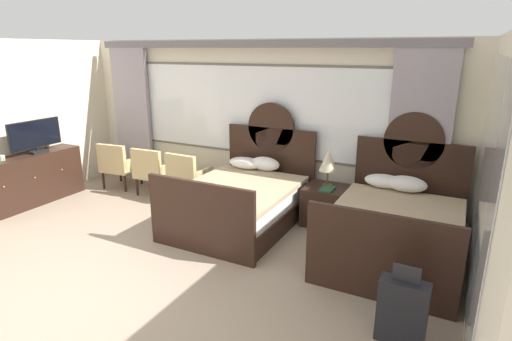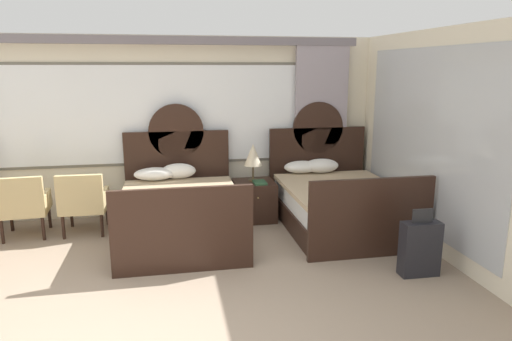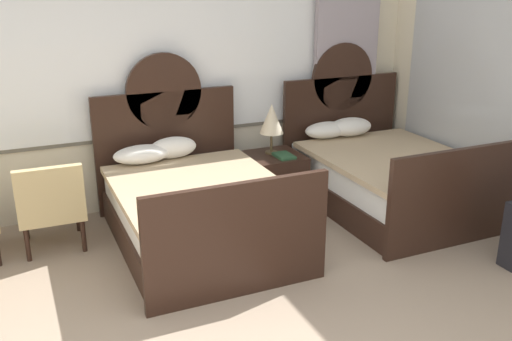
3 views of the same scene
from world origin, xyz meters
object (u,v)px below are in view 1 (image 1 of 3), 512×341
Objects in this scene: table_lamp_on_nightstand at (328,160)px; tv_flatscreen at (35,136)px; bed_near_window at (242,200)px; dresser_minibar at (26,181)px; armchair_by_window_right at (119,164)px; suitcase_on_floor at (402,311)px; cup_on_dresser at (2,158)px; armchair_by_window_centre at (153,169)px; armchair_by_window_left at (188,175)px; nightstand_between_beds at (325,205)px; book_on_nightstand at (327,189)px; bed_near_mirror at (395,228)px.

table_lamp_on_nightstand is 0.60× the size of tv_flatscreen.
bed_near_window reaches higher than dresser_minibar.
suitcase_on_floor is at bearing -20.60° from armchair_by_window_right.
tv_flatscreen reaches higher than armchair_by_window_right.
cup_on_dresser is at bearing -160.00° from bed_near_window.
armchair_by_window_left is at bearing -0.01° from armchair_by_window_centre.
cup_on_dresser is at bearing 176.84° from suitcase_on_floor.
armchair_by_window_right is (-3.98, -0.25, -0.50)m from table_lamp_on_nightstand.
cup_on_dresser reaches higher than nightstand_between_beds.
bed_near_window is 3.71m from tv_flatscreen.
armchair_by_window_left is at bearing -174.12° from table_lamp_on_nightstand.
armchair_by_window_left is 4.34m from suitcase_on_floor.
table_lamp_on_nightstand reaches higher than book_on_nightstand.
bed_near_mirror is at bearing -27.20° from nightstand_between_beds.
book_on_nightstand is 2.46m from armchair_by_window_left.
armchair_by_window_left is at bearing 36.42° from cup_on_dresser.
book_on_nightstand is 0.30× the size of armchair_by_window_centre.
bed_near_window is 1.41m from table_lamp_on_nightstand.
cup_on_dresser is at bearing -132.21° from armchair_by_window_centre.
bed_near_mirror is 2.46× the size of armchair_by_window_right.
cup_on_dresser is (-4.70, -1.88, 0.61)m from nightstand_between_beds.
bed_near_window is at bearing 147.14° from suitcase_on_floor.
book_on_nightstand is (0.06, -0.12, 0.31)m from nightstand_between_beds.
table_lamp_on_nightstand is 5.00m from dresser_minibar.
tv_flatscreen reaches higher than armchair_by_window_centre.
dresser_minibar is 2.03× the size of tv_flatscreen.
bed_near_mirror is 5.87m from tv_flatscreen.
bed_near_window is at bearing -7.81° from armchair_by_window_right.
cup_on_dresser is at bearing -157.49° from table_lamp_on_nightstand.
tv_flatscreen reaches higher than book_on_nightstand.
bed_near_window and bed_near_mirror have the same top height.
bed_near_mirror is at bearing 0.12° from bed_near_window.
nightstand_between_beds is (1.11, 0.57, -0.08)m from bed_near_window.
bed_near_window is at bearing -179.88° from bed_near_mirror.
armchair_by_window_centre is at bearing -178.99° from book_on_nightstand.
cup_on_dresser is (-4.69, -1.95, -0.07)m from table_lamp_on_nightstand.
table_lamp_on_nightstand is 4.86m from tv_flatscreen.
cup_on_dresser is (-5.80, -1.31, 0.53)m from bed_near_mirror.
bed_near_window is at bearing -17.06° from armchair_by_window_left.
armchair_by_window_centre is (1.52, 1.11, -0.67)m from tv_flatscreen.
book_on_nightstand is at bearing 123.23° from suitcase_on_floor.
bed_near_window is at bearing -158.95° from book_on_nightstand.
bed_near_mirror is 2.46× the size of armchair_by_window_centre.
armchair_by_window_centre is at bearing 47.79° from cup_on_dresser.
table_lamp_on_nightstand is at bearing 16.17° from tv_flatscreen.
nightstand_between_beds is at bearing 27.17° from bed_near_window.
armchair_by_window_right is at bearing -177.47° from nightstand_between_beds.
armchair_by_window_left is at bearing 25.92° from tv_flatscreen.
armchair_by_window_right reaches higher than suitcase_on_floor.
table_lamp_on_nightstand is (1.11, 0.64, 0.60)m from bed_near_window.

